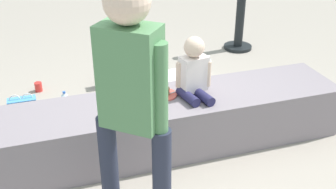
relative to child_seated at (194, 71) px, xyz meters
The scene contains 12 objects.
ground_plane 0.70m from the child_seated, behind, with size 12.00×12.00×0.00m, color #A3988B.
concrete_ledge 0.50m from the child_seated, behind, with size 2.92×0.60×0.44m, color gray.
child_seated is the anchor object (origin of this frame).
adult_standing 1.07m from the child_seated, 130.80° to the right, with size 0.38×0.36×1.58m.
cake_plate 0.31m from the child_seated, 163.07° to the left, with size 0.22×0.22×0.06m.
gift_bag 1.56m from the child_seated, 154.20° to the left, with size 0.24×0.10×0.34m.
railing_post 2.26m from the child_seated, 53.81° to the left, with size 0.36×0.36×1.18m.
water_bottle_near_gift 1.50m from the child_seated, 61.65° to the left, with size 0.06×0.06×0.21m.
water_bottle_far_side 1.43m from the child_seated, 137.43° to the left, with size 0.06×0.06×0.19m.
party_cup_red 1.90m from the child_seated, 131.49° to the left, with size 0.08×0.08×0.10m, color red.
cake_box_white 1.18m from the child_seated, 79.75° to the left, with size 0.29×0.29×0.14m, color white.
handbag_black_leather 1.41m from the child_seated, 108.07° to the left, with size 0.34×0.11×0.34m.
Camera 1 is at (-0.85, -2.72, 1.99)m, focal length 44.32 mm.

